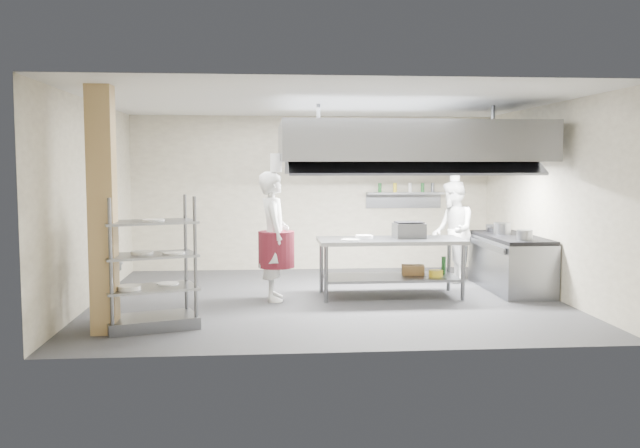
{
  "coord_description": "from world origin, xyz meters",
  "views": [
    {
      "loc": [
        -0.96,
        -10.23,
        2.05
      ],
      "look_at": [
        -0.09,
        0.2,
        1.14
      ],
      "focal_mm": 38.0,
      "sensor_mm": 36.0,
      "label": 1
    }
  ],
  "objects": [
    {
      "name": "floor",
      "position": [
        0.0,
        0.0,
        0.0
      ],
      "size": [
        7.0,
        7.0,
        0.0
      ],
      "primitive_type": "plane",
      "color": "#2E2E30",
      "rests_on": "ground"
    },
    {
      "name": "chef_head",
      "position": [
        -0.81,
        -0.02,
        0.98
      ],
      "size": [
        0.5,
        0.73,
        1.95
      ],
      "primitive_type": "imported",
      "rotation": [
        0.0,
        0.0,
        1.62
      ],
      "color": "white",
      "rests_on": "floor"
    },
    {
      "name": "wicker_basket",
      "position": [
        1.39,
        0.22,
        0.4
      ],
      "size": [
        0.37,
        0.28,
        0.15
      ],
      "primitive_type": "cube",
      "rotation": [
        0.0,
        0.0,
        -0.14
      ],
      "color": "brown",
      "rests_on": "island_undershelf"
    },
    {
      "name": "wall_right",
      "position": [
        3.5,
        0.0,
        1.5
      ],
      "size": [
        0.0,
        6.0,
        6.0
      ],
      "primitive_type": "plane",
      "rotation": [
        1.57,
        0.0,
        -1.57
      ],
      "color": "#A0977F",
      "rests_on": "ground"
    },
    {
      "name": "ceiling",
      "position": [
        0.0,
        0.0,
        3.0
      ],
      "size": [
        7.0,
        7.0,
        0.0
      ],
      "primitive_type": "plane",
      "rotation": [
        3.14,
        0.0,
        0.0
      ],
      "color": "silver",
      "rests_on": "wall_back"
    },
    {
      "name": "hood_strip_a",
      "position": [
        0.4,
        0.4,
        2.08
      ],
      "size": [
        1.6,
        0.12,
        0.04
      ],
      "primitive_type": "cube",
      "color": "white",
      "rests_on": "exhaust_hood"
    },
    {
      "name": "wall_back",
      "position": [
        0.0,
        3.0,
        1.5
      ],
      "size": [
        7.0,
        0.0,
        7.0
      ],
      "primitive_type": "plane",
      "rotation": [
        1.57,
        0.0,
        0.0
      ],
      "color": "#A0977F",
      "rests_on": "ground"
    },
    {
      "name": "plate_stack",
      "position": [
        -2.38,
        -1.69,
        0.54
      ],
      "size": [
        0.28,
        0.28,
        0.05
      ],
      "primitive_type": "cylinder",
      "color": "white",
      "rests_on": "pass_rack"
    },
    {
      "name": "chef_line",
      "position": [
        2.34,
        1.33,
        0.89
      ],
      "size": [
        0.72,
        0.9,
        1.78
      ],
      "primitive_type": "imported",
      "rotation": [
        0.0,
        0.0,
        -1.63
      ],
      "color": "silver",
      "rests_on": "floor"
    },
    {
      "name": "stockpot",
      "position": [
        2.99,
        0.68,
        1.0
      ],
      "size": [
        0.28,
        0.28,
        0.2
      ],
      "primitive_type": "cylinder",
      "color": "gray",
      "rests_on": "range_top"
    },
    {
      "name": "column",
      "position": [
        -2.9,
        -1.9,
        1.5
      ],
      "size": [
        0.3,
        0.3,
        3.0
      ],
      "primitive_type": "cube",
      "color": "tan",
      "rests_on": "floor"
    },
    {
      "name": "island_undershelf",
      "position": [
        1.0,
        0.1,
        0.3
      ],
      "size": [
        2.08,
        0.86,
        0.04
      ],
      "primitive_type": "cube",
      "rotation": [
        0.0,
        0.0,
        0.01
      ],
      "color": "slate",
      "rests_on": "island"
    },
    {
      "name": "griddle",
      "position": [
        1.31,
        0.2,
        1.02
      ],
      "size": [
        0.49,
        0.4,
        0.23
      ],
      "primitive_type": "cube",
      "rotation": [
        0.0,
        0.0,
        0.07
      ],
      "color": "slate",
      "rests_on": "island_worktop"
    },
    {
      "name": "island_worktop",
      "position": [
        1.0,
        0.1,
        0.88
      ],
      "size": [
        2.26,
        0.95,
        0.06
      ],
      "primitive_type": "cube",
      "rotation": [
        0.0,
        0.0,
        0.01
      ],
      "color": "gray",
      "rests_on": "island"
    },
    {
      "name": "hood_strip_b",
      "position": [
        2.2,
        0.4,
        2.08
      ],
      "size": [
        1.6,
        0.12,
        0.04
      ],
      "primitive_type": "cube",
      "color": "white",
      "rests_on": "exhaust_hood"
    },
    {
      "name": "cooking_range",
      "position": [
        3.08,
        0.5,
        0.42
      ],
      "size": [
        0.8,
        2.0,
        0.84
      ],
      "primitive_type": "cube",
      "color": "gray",
      "rests_on": "floor"
    },
    {
      "name": "island",
      "position": [
        1.0,
        0.1,
        0.46
      ],
      "size": [
        2.26,
        0.95,
        0.91
      ],
      "primitive_type": null,
      "rotation": [
        0.0,
        0.0,
        0.01
      ],
      "color": "gray",
      "rests_on": "floor"
    },
    {
      "name": "pass_rack",
      "position": [
        -2.38,
        -1.69,
        0.83
      ],
      "size": [
        1.26,
        0.97,
        1.67
      ],
      "primitive_type": null,
      "rotation": [
        0.0,
        0.0,
        0.33
      ],
      "color": "gray",
      "rests_on": "floor"
    },
    {
      "name": "wall_shelf",
      "position": [
        1.8,
        2.84,
        1.5
      ],
      "size": [
        1.5,
        0.28,
        0.04
      ],
      "primitive_type": "cube",
      "color": "gray",
      "rests_on": "wall_back"
    },
    {
      "name": "chef_plating",
      "position": [
        -3.0,
        -1.31,
        0.85
      ],
      "size": [
        0.77,
        1.08,
        1.71
      ],
      "primitive_type": "imported",
      "rotation": [
        0.0,
        0.0,
        -1.17
      ],
      "color": "silver",
      "rests_on": "floor"
    },
    {
      "name": "exhaust_hood",
      "position": [
        1.3,
        0.4,
        2.4
      ],
      "size": [
        4.0,
        2.5,
        0.6
      ],
      "primitive_type": "cube",
      "color": "gray",
      "rests_on": "ceiling"
    },
    {
      "name": "wall_left",
      "position": [
        -3.5,
        0.0,
        1.5
      ],
      "size": [
        0.0,
        6.0,
        6.0
      ],
      "primitive_type": "plane",
      "rotation": [
        1.57,
        0.0,
        1.57
      ],
      "color": "#A0977F",
      "rests_on": "ground"
    },
    {
      "name": "range_top",
      "position": [
        3.08,
        0.5,
        0.87
      ],
      "size": [
        0.78,
        1.96,
        0.06
      ],
      "primitive_type": "cube",
      "color": "black",
      "rests_on": "cooking_range"
    }
  ]
}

